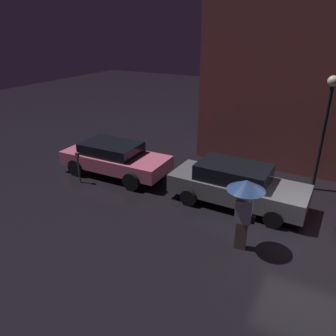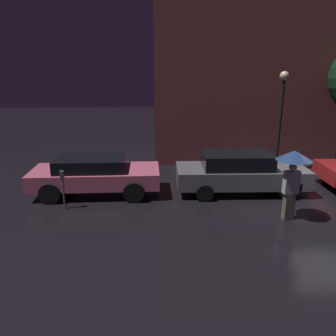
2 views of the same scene
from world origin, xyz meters
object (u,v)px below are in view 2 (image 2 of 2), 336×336
at_px(parking_meter, 63,186).
at_px(street_lamp_near, 281,106).
at_px(parked_car_pink, 95,174).
at_px(pedestrian_with_umbrella, 293,167).
at_px(parked_car_grey, 240,172).

bearing_deg(parking_meter, street_lamp_near, 24.82).
distance_m(parked_car_pink, pedestrian_with_umbrella, 6.70).
height_order(parked_car_pink, parking_meter, parked_car_pink).
xyz_separation_m(parked_car_grey, street_lamp_near, (2.29, 2.55, 2.09)).
bearing_deg(street_lamp_near, pedestrian_with_umbrella, -105.66).
bearing_deg(pedestrian_with_umbrella, parking_meter, -16.27).
distance_m(parking_meter, street_lamp_near, 9.42).
distance_m(parked_car_pink, street_lamp_near, 8.25).
distance_m(parked_car_pink, parked_car_grey, 5.28).
height_order(pedestrian_with_umbrella, parking_meter, pedestrian_with_umbrella).
bearing_deg(pedestrian_with_umbrella, parked_car_grey, -76.44).
distance_m(parked_car_grey, parking_meter, 6.19).
bearing_deg(parked_car_pink, parked_car_grey, -1.47).
xyz_separation_m(parked_car_pink, parked_car_grey, (5.28, -0.03, 0.01)).
relative_size(parked_car_pink, pedestrian_with_umbrella, 2.14).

